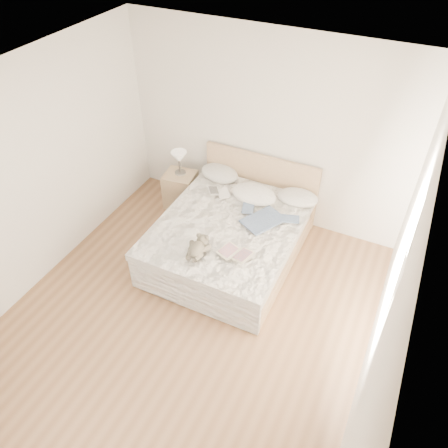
{
  "coord_description": "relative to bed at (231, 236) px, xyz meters",
  "views": [
    {
      "loc": [
        1.77,
        -2.7,
        4.2
      ],
      "look_at": [
        -0.04,
        1.05,
        0.62
      ],
      "focal_mm": 35.0,
      "sensor_mm": 36.0,
      "label": 1
    }
  ],
  "objects": [
    {
      "name": "teddy_bear",
      "position": [
        -0.08,
        -0.78,
        0.34
      ],
      "size": [
        0.26,
        0.35,
        0.18
      ],
      "primitive_type": null,
      "rotation": [
        0.0,
        0.0,
        0.1
      ],
      "color": "brown",
      "rests_on": "bed"
    },
    {
      "name": "pillow_left",
      "position": [
        -0.57,
        0.83,
        0.33
      ],
      "size": [
        0.66,
        0.53,
        0.18
      ],
      "primitive_type": "ellipsoid",
      "rotation": [
        0.0,
        0.0,
        -0.21
      ],
      "color": "silver",
      "rests_on": "bed"
    },
    {
      "name": "wall_left",
      "position": [
        -2.0,
        -1.19,
        1.04
      ],
      "size": [
        0.02,
        4.5,
        2.7
      ],
      "primitive_type": "cube",
      "color": "white",
      "rests_on": "ground"
    },
    {
      "name": "photo_book",
      "position": [
        -0.38,
        0.41,
        0.32
      ],
      "size": [
        0.38,
        0.36,
        0.02
      ],
      "primitive_type": "cube",
      "rotation": [
        0.0,
        0.0,
        0.66
      ],
      "color": "white",
      "rests_on": "bed"
    },
    {
      "name": "nightstand",
      "position": [
        -1.15,
        0.65,
        -0.03
      ],
      "size": [
        0.5,
        0.45,
        0.56
      ],
      "primitive_type": "cube",
      "rotation": [
        0.0,
        0.0,
        0.13
      ],
      "color": "tan",
      "rests_on": "floor"
    },
    {
      "name": "wall_right",
      "position": [
        2.0,
        -1.19,
        1.04
      ],
      "size": [
        0.02,
        4.5,
        2.7
      ],
      "primitive_type": "cube",
      "color": "white",
      "rests_on": "ground"
    },
    {
      "name": "childrens_book",
      "position": [
        0.32,
        -0.57,
        0.32
      ],
      "size": [
        0.43,
        0.34,
        0.02
      ],
      "primitive_type": "cube",
      "rotation": [
        0.0,
        0.0,
        -0.26
      ],
      "color": "beige",
      "rests_on": "bed"
    },
    {
      "name": "wall_front",
      "position": [
        0.0,
        -3.44,
        1.04
      ],
      "size": [
        4.0,
        0.02,
        2.7
      ],
      "primitive_type": "cube",
      "color": "white",
      "rests_on": "ground"
    },
    {
      "name": "pillow_right",
      "position": [
        0.63,
        0.77,
        0.33
      ],
      "size": [
        0.59,
        0.44,
        0.17
      ],
      "primitive_type": "ellipsoid",
      "rotation": [
        0.0,
        0.0,
        0.1
      ],
      "color": "silver",
      "rests_on": "bed"
    },
    {
      "name": "bed",
      "position": [
        0.0,
        0.0,
        0.0
      ],
      "size": [
        1.72,
        2.14,
        1.0
      ],
      "color": "tan",
      "rests_on": "floor"
    },
    {
      "name": "window",
      "position": [
        1.99,
        -0.89,
        1.14
      ],
      "size": [
        0.02,
        1.3,
        1.1
      ],
      "primitive_type": "cube",
      "color": "white",
      "rests_on": "wall_right"
    },
    {
      "name": "blouse",
      "position": [
        0.39,
        0.13,
        0.32
      ],
      "size": [
        0.77,
        0.78,
        0.02
      ],
      "primitive_type": null,
      "rotation": [
        0.0,
        0.0,
        -0.49
      ],
      "color": "#3A4D6D",
      "rests_on": "bed"
    },
    {
      "name": "pillow_middle",
      "position": [
        0.07,
        0.58,
        0.33
      ],
      "size": [
        0.66,
        0.49,
        0.19
      ],
      "primitive_type": "ellipsoid",
      "rotation": [
        0.0,
        0.0,
        -0.08
      ],
      "color": "white",
      "rests_on": "bed"
    },
    {
      "name": "ceiling",
      "position": [
        0.0,
        -1.19,
        2.39
      ],
      "size": [
        4.0,
        4.5,
        0.0
      ],
      "primitive_type": "cube",
      "color": "white",
      "rests_on": "ground"
    },
    {
      "name": "table_lamp",
      "position": [
        -1.15,
        0.69,
        0.51
      ],
      "size": [
        0.28,
        0.28,
        0.36
      ],
      "color": "#46423C",
      "rests_on": "nightstand"
    },
    {
      "name": "wall_back",
      "position": [
        0.0,
        1.06,
        1.04
      ],
      "size": [
        4.0,
        0.02,
        2.7
      ],
      "primitive_type": "cube",
      "color": "white",
      "rests_on": "ground"
    },
    {
      "name": "floor",
      "position": [
        0.0,
        -1.19,
        -0.31
      ],
      "size": [
        4.0,
        4.5,
        0.0
      ],
      "primitive_type": "cube",
      "color": "brown",
      "rests_on": "ground"
    }
  ]
}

